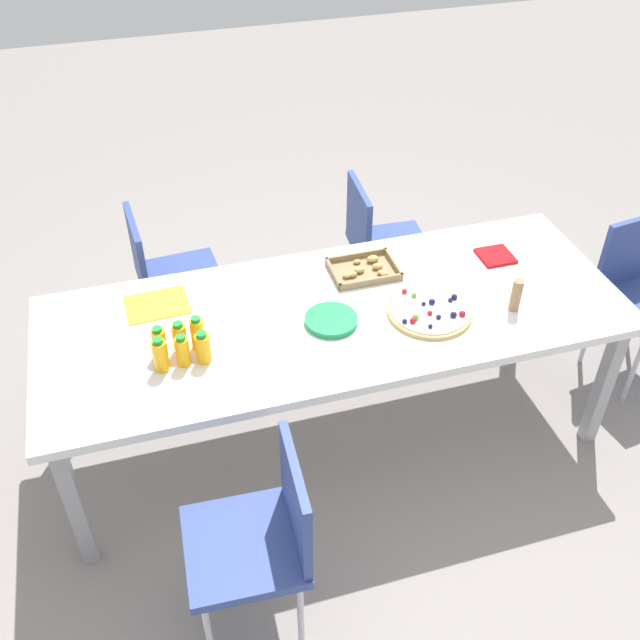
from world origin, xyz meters
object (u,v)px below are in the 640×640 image
(juice_bottle_1, at_px, (183,351))
(cardboard_tube, at_px, (516,295))
(juice_bottle_3, at_px, (159,342))
(paper_folder, at_px, (157,305))
(juice_bottle_0, at_px, (160,355))
(fruit_pizza, at_px, (430,311))
(plate_stack, at_px, (331,320))
(juice_bottle_5, at_px, (197,333))
(napkin_stack, at_px, (496,256))
(juice_bottle_2, at_px, (203,348))
(chair_far_left, at_px, (166,273))
(chair_far_right, at_px, (379,240))
(snack_tray, at_px, (364,270))
(party_table, at_px, (335,322))
(chair_near_left, at_px, (263,533))
(juice_bottle_4, at_px, (180,338))

(juice_bottle_1, height_order, cardboard_tube, cardboard_tube)
(juice_bottle_3, bearing_deg, paper_folder, 86.60)
(juice_bottle_0, distance_m, fruit_pizza, 1.10)
(plate_stack, height_order, cardboard_tube, cardboard_tube)
(juice_bottle_3, distance_m, juice_bottle_5, 0.15)
(juice_bottle_1, relative_size, napkin_stack, 0.91)
(juice_bottle_2, distance_m, fruit_pizza, 0.94)
(fruit_pizza, relative_size, napkin_stack, 2.34)
(plate_stack, bearing_deg, chair_far_left, 124.41)
(juice_bottle_3, relative_size, fruit_pizza, 0.38)
(fruit_pizza, height_order, napkin_stack, fruit_pizza)
(juice_bottle_0, xyz_separation_m, juice_bottle_5, (0.15, 0.08, 0.00))
(chair_far_right, relative_size, juice_bottle_1, 6.06)
(snack_tray, bearing_deg, chair_far_right, 62.91)
(party_table, xyz_separation_m, paper_folder, (-0.70, 0.25, 0.06))
(chair_near_left, height_order, juice_bottle_1, juice_bottle_1)
(chair_far_left, xyz_separation_m, juice_bottle_5, (0.05, -0.87, 0.30))
(chair_far_right, height_order, juice_bottle_0, juice_bottle_0)
(juice_bottle_2, bearing_deg, juice_bottle_1, 177.59)
(snack_tray, relative_size, cardboard_tube, 2.02)
(fruit_pizza, relative_size, plate_stack, 1.62)
(plate_stack, height_order, napkin_stack, plate_stack)
(snack_tray, bearing_deg, napkin_stack, -5.64)
(juice_bottle_2, height_order, napkin_stack, juice_bottle_2)
(juice_bottle_2, relative_size, juice_bottle_4, 0.99)
(party_table, xyz_separation_m, juice_bottle_4, (-0.64, -0.06, 0.12))
(napkin_stack, bearing_deg, paper_folder, 177.09)
(juice_bottle_2, distance_m, juice_bottle_4, 0.11)
(chair_far_right, relative_size, juice_bottle_5, 5.61)
(chair_far_right, xyz_separation_m, juice_bottle_1, (-1.14, -0.92, 0.30))
(chair_far_right, bearing_deg, cardboard_tube, 16.69)
(juice_bottle_5, bearing_deg, chair_near_left, -84.34)
(chair_far_right, relative_size, juice_bottle_4, 6.00)
(juice_bottle_2, relative_size, plate_stack, 0.63)
(juice_bottle_2, distance_m, cardboard_tube, 1.29)
(juice_bottle_0, distance_m, juice_bottle_5, 0.17)
(chair_far_right, bearing_deg, paper_folder, -62.30)
(juice_bottle_5, relative_size, snack_tray, 0.51)
(chair_far_left, bearing_deg, juice_bottle_0, -9.88)
(napkin_stack, distance_m, cardboard_tube, 0.38)
(juice_bottle_0, xyz_separation_m, juice_bottle_1, (0.08, 0.00, -0.00))
(juice_bottle_4, bearing_deg, plate_stack, -0.01)
(juice_bottle_3, relative_size, napkin_stack, 0.90)
(juice_bottle_1, bearing_deg, fruit_pizza, 1.06)
(plate_stack, bearing_deg, party_table, 60.52)
(fruit_pizza, bearing_deg, juice_bottle_5, 176.42)
(chair_far_right, xyz_separation_m, snack_tray, (-0.28, -0.55, 0.24))
(snack_tray, distance_m, cardboard_tube, 0.67)
(snack_tray, height_order, paper_folder, snack_tray)
(juice_bottle_1, distance_m, juice_bottle_3, 0.11)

